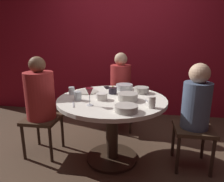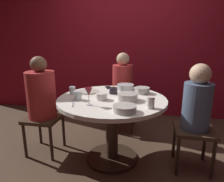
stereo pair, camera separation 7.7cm
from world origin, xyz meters
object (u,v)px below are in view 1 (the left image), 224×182
Objects in this scene: seated_diner_back at (121,83)px; wine_glass at (89,93)px; bowl_serving_large at (124,87)px; bowl_small_white at (141,90)px; seated_diner_right at (196,105)px; cup_by_left_diner at (78,96)px; seated_diner_left at (40,96)px; bowl_rice_portion at (128,97)px; cell_phone at (107,88)px; bowl_sauce_side at (102,96)px; dining_table at (112,113)px; bowl_salad_center at (126,108)px; cup_by_right_diner at (152,102)px; candle_holder at (113,91)px; dinner_plate at (87,92)px; cup_near_candle at (72,91)px.

wine_glass is (-0.18, -1.14, 0.15)m from seated_diner_back.
bowl_serving_large is 0.26m from bowl_small_white.
cup_by_left_diner is at bearing 5.94° from seated_diner_right.
seated_diner_left is 6.82× the size of wine_glass.
seated_diner_back is 0.93m from bowl_rice_portion.
cell_phone is at bearing 32.37° from seated_diner_left.
bowl_small_white reaches higher than bowl_sauce_side.
seated_diner_left is 0.85m from cell_phone.
bowl_serving_large is at bearing 23.06° from seated_diner_left.
seated_diner_right reaches higher than cell_phone.
seated_diner_back is at bearing 90.00° from dining_table.
seated_diner_right reaches higher than bowl_salad_center.
dining_table is at bearing 115.68° from bowl_salad_center.
bowl_small_white reaches higher than dining_table.
cup_by_right_diner is (1.27, -0.26, 0.07)m from seated_diner_left.
seated_diner_left reaches higher than candle_holder.
cup_by_right_diner is at bearing -31.59° from dining_table.
dining_table is 12.91× the size of cup_by_left_diner.
seated_diner_back reaches higher than bowl_small_white.
dinner_plate is 0.88m from cup_by_right_diner.
bowl_sauce_side is at bearing -49.52° from dinner_plate.
cell_phone is at bearing -24.05° from seated_diner_right.
cell_phone is 1.26× the size of cup_by_right_diner.
bowl_small_white is (0.32, 0.26, 0.21)m from dining_table.
seated_diner_right is at bearing 0.00° from seated_diner_left.
bowl_small_white is at bearing 39.20° from bowl_sauce_side.
cell_phone is (-0.11, 0.27, -0.03)m from candle_holder.
bowl_salad_center is at bearing -83.40° from bowl_serving_large.
bowl_rice_portion is at bearing -11.00° from cup_near_candle.
bowl_salad_center is 1.89× the size of cup_by_right_diner.
seated_diner_right is 5.50× the size of bowl_salad_center.
bowl_serving_large is at bearing 143.48° from cell_phone.
bowl_small_white is at bearing 79.17° from bowl_salad_center.
dinner_plate is at bearing 21.08° from seated_diner_left.
seated_diner_left is 13.77× the size of cup_near_candle.
cup_by_left_diner reaches higher than bowl_small_white.
cup_near_candle is at bearing -32.43° from seated_diner_back.
cell_phone is at bearing 110.80° from bowl_salad_center.
bowl_sauce_side is at bearing 132.18° from bowl_salad_center.
cell_phone is at bearing 106.26° from dining_table.
wine_glass is at bearing -108.82° from candle_holder.
cup_near_candle is at bearing 169.00° from bowl_rice_portion.
bowl_small_white is 0.77m from cup_by_left_diner.
cell_phone is at bearing 46.07° from cup_near_candle.
cup_by_left_diner is (-0.17, 0.15, -0.08)m from wine_glass.
bowl_rice_portion reaches higher than cell_phone.
wine_glass is at bearing -111.89° from bowl_serving_large.
candle_holder is 0.62m from cup_by_right_diner.
cup_by_right_diner reaches higher than cup_by_left_diner.
seated_diner_right is 0.99m from bowl_sauce_side.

